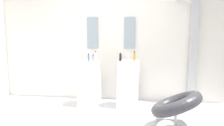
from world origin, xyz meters
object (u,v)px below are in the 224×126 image
object	(u,v)px
soap_bottle_amber	(134,57)
soap_bottle_grey	(93,58)
soap_bottle_blue	(89,58)
soap_bottle_black	(120,57)
soap_bottle_white	(95,56)
pedestal_sink_left	(89,82)
lounge_chair	(176,107)
pedestal_sink_right	(128,83)
shower_column	(192,50)

from	to	relation	value
soap_bottle_amber	soap_bottle_grey	distance (m)	0.77
soap_bottle_blue	soap_bottle_grey	size ratio (longest dim) A/B	1.19
soap_bottle_amber	soap_bottle_black	bearing A→B (deg)	-179.78
soap_bottle_white	soap_bottle_amber	distance (m)	0.76
pedestal_sink_left	lounge_chair	distance (m)	1.80
pedestal_sink_left	lounge_chair	xyz separation A→B (m)	(1.52, -0.95, -0.10)
soap_bottle_white	soap_bottle_grey	bearing A→B (deg)	-93.24
pedestal_sink_right	soap_bottle_blue	xyz separation A→B (m)	(-0.73, -0.14, 0.50)
lounge_chair	soap_bottle_black	distance (m)	1.45
shower_column	soap_bottle_grey	world-z (taller)	shower_column
pedestal_sink_right	soap_bottle_black	size ratio (longest dim) A/B	6.31
shower_column	soap_bottle_blue	size ratio (longest dim) A/B	13.49
shower_column	soap_bottle_white	size ratio (longest dim) A/B	11.86
lounge_chair	soap_bottle_amber	xyz separation A→B (m)	(-0.65, 0.95, 0.62)
pedestal_sink_left	soap_bottle_white	size ratio (longest dim) A/B	5.69
lounge_chair	soap_bottle_black	world-z (taller)	soap_bottle_black
lounge_chair	soap_bottle_black	size ratio (longest dim) A/B	6.66
pedestal_sink_left	pedestal_sink_right	bearing A→B (deg)	0.00
soap_bottle_black	soap_bottle_amber	distance (m)	0.26
pedestal_sink_left	soap_bottle_black	size ratio (longest dim) A/B	6.31
pedestal_sink_right	shower_column	size ratio (longest dim) A/B	0.48
pedestal_sink_right	lounge_chair	size ratio (longest dim) A/B	0.95
pedestal_sink_right	soap_bottle_grey	size ratio (longest dim) A/B	7.68
soap_bottle_blue	soap_bottle_white	bearing A→B (deg)	67.06
pedestal_sink_right	soap_bottle_amber	bearing A→B (deg)	1.33
soap_bottle_amber	soap_bottle_grey	size ratio (longest dim) A/B	1.48
soap_bottle_amber	soap_bottle_grey	world-z (taller)	soap_bottle_amber
shower_column	soap_bottle_white	xyz separation A→B (m)	(-1.87, -0.25, -0.12)
pedestal_sink_left	lounge_chair	size ratio (longest dim) A/B	0.95
soap_bottle_blue	soap_bottle_grey	xyz separation A→B (m)	(0.08, 0.05, -0.01)
soap_bottle_amber	soap_bottle_grey	bearing A→B (deg)	-172.66
pedestal_sink_left	soap_bottle_amber	world-z (taller)	soap_bottle_amber
soap_bottle_amber	lounge_chair	bearing A→B (deg)	-55.70
pedestal_sink_left	soap_bottle_blue	distance (m)	0.52
pedestal_sink_right	lounge_chair	distance (m)	1.22
pedestal_sink_right	soap_bottle_amber	size ratio (longest dim) A/B	5.19
pedestal_sink_left	soap_bottle_amber	xyz separation A→B (m)	(0.87, 0.00, 0.52)
shower_column	soap_bottle_white	world-z (taller)	shower_column
shower_column	lounge_chair	world-z (taller)	shower_column
pedestal_sink_right	soap_bottle_white	xyz separation A→B (m)	(-0.64, 0.06, 0.51)
lounge_chair	soap_bottle_white	bearing A→B (deg)	144.21
soap_bottle_grey	soap_bottle_white	bearing A→B (deg)	86.76
pedestal_sink_left	shower_column	world-z (taller)	shower_column
soap_bottle_white	soap_bottle_black	bearing A→B (deg)	-7.06
soap_bottle_blue	soap_bottle_amber	distance (m)	0.86
soap_bottle_black	soap_bottle_white	world-z (taller)	soap_bottle_white
pedestal_sink_left	shower_column	distance (m)	2.11
pedestal_sink_right	lounge_chair	world-z (taller)	pedestal_sink_right
pedestal_sink_left	pedestal_sink_right	world-z (taller)	same
soap_bottle_white	soap_bottle_grey	world-z (taller)	soap_bottle_white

